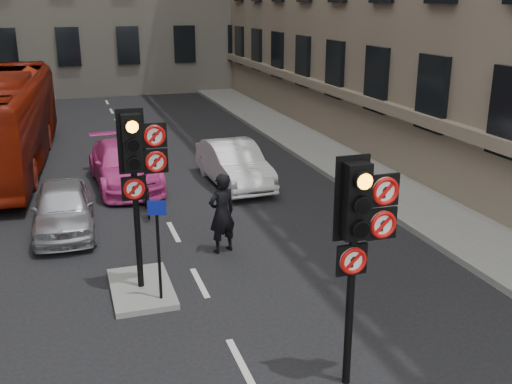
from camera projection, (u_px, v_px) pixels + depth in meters
pavement_right at (357, 166)px, 20.85m from camera, size 3.00×50.00×0.16m
centre_island at (141, 288)px, 12.07m from camera, size 1.20×2.00×0.12m
signal_near at (360, 225)px, 8.45m from camera, size 0.91×0.40×3.58m
signal_far at (138, 162)px, 11.28m from camera, size 0.91×0.40×3.58m
car_silver at (63, 208)px, 15.04m from camera, size 1.55×3.69×1.25m
car_white at (234, 164)px, 18.84m from camera, size 1.62×4.18×1.36m
car_pink at (124, 165)px, 18.77m from camera, size 2.12×4.71×1.34m
bus_red at (0, 121)px, 20.57m from camera, size 3.58×11.88×3.26m
motorcycle at (146, 196)px, 16.33m from camera, size 0.58×1.73×1.02m
motorcyclist at (222, 213)px, 13.71m from camera, size 0.80×0.65×1.89m
info_sign at (158, 236)px, 11.15m from camera, size 0.34×0.15×2.00m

